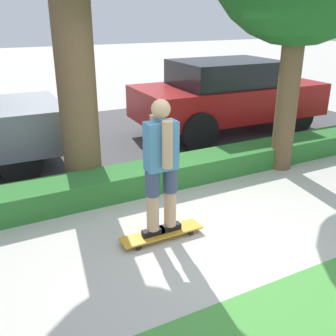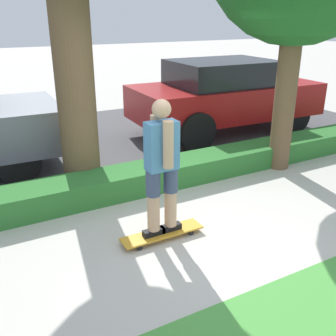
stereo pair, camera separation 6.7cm
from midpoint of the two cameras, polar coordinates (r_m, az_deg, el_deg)
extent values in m
plane|color=#BCB7AD|center=(4.69, 5.92, -10.04)|extent=(60.00, 60.00, 0.00)
cube|color=#474749|center=(8.21, -10.42, 3.83)|extent=(12.98, 5.00, 0.01)
cube|color=#2D702D|center=(5.86, -2.63, -1.33)|extent=(12.98, 0.60, 0.35)
cube|color=gold|center=(4.62, -0.50, -9.41)|extent=(0.99, 0.24, 0.02)
cylinder|color=black|center=(4.72, 3.69, -9.33)|extent=(0.06, 0.04, 0.06)
cylinder|color=black|center=(4.85, 2.58, -8.38)|extent=(0.06, 0.04, 0.06)
cylinder|color=black|center=(4.45, -3.88, -11.40)|extent=(0.06, 0.04, 0.06)
cylinder|color=black|center=(4.59, -4.82, -10.31)|extent=(0.06, 0.04, 0.06)
cube|color=black|center=(4.56, -1.74, -9.25)|extent=(0.26, 0.09, 0.07)
cylinder|color=tan|center=(4.37, -1.80, -4.80)|extent=(0.14, 0.14, 0.72)
cylinder|color=#3D4766|center=(4.28, -1.83, -2.21)|extent=(0.16, 0.16, 0.29)
cube|color=black|center=(4.64, 0.71, -8.61)|extent=(0.26, 0.09, 0.07)
cylinder|color=tan|center=(4.46, 0.73, -4.22)|extent=(0.14, 0.14, 0.72)
cylinder|color=#3D4766|center=(4.37, 0.75, -1.67)|extent=(0.16, 0.16, 0.29)
cube|color=#4C84B7|center=(4.18, -0.55, 3.23)|extent=(0.34, 0.19, 0.53)
cylinder|color=tan|center=(4.04, 0.38, 3.38)|extent=(0.11, 0.11, 0.50)
cylinder|color=tan|center=(4.28, -1.43, 4.43)|extent=(0.11, 0.11, 0.50)
sphere|color=tan|center=(4.07, -0.57, 8.57)|extent=(0.20, 0.20, 0.20)
cylinder|color=brown|center=(5.70, -12.78, 11.57)|extent=(0.54, 0.54, 3.03)
cylinder|color=brown|center=(6.64, 17.32, 10.60)|extent=(0.34, 0.34, 2.59)
cylinder|color=black|center=(6.45, -20.42, 1.10)|extent=(0.69, 0.22, 0.69)
cylinder|color=black|center=(8.07, -22.24, 4.81)|extent=(0.69, 0.22, 0.69)
cube|color=maroon|center=(8.67, 8.98, 9.73)|extent=(4.08, 1.93, 0.67)
cube|color=black|center=(8.50, 8.54, 13.53)|extent=(2.15, 1.65, 0.50)
cylinder|color=black|center=(8.95, 18.48, 7.05)|extent=(0.76, 0.21, 0.76)
cylinder|color=black|center=(10.12, 11.86, 9.27)|extent=(0.76, 0.21, 0.76)
cylinder|color=black|center=(7.40, 4.76, 5.22)|extent=(0.76, 0.21, 0.76)
cylinder|color=black|center=(8.78, -0.99, 7.89)|extent=(0.76, 0.21, 0.76)
camera|label=1|loc=(0.03, 90.41, -0.16)|focal=42.00mm
camera|label=2|loc=(0.03, -89.59, 0.16)|focal=42.00mm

